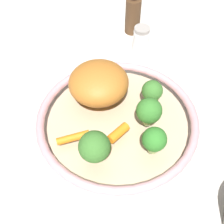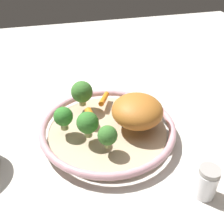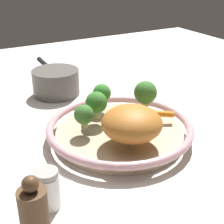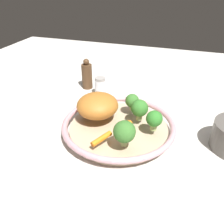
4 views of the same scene
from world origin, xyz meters
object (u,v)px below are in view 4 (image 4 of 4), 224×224
object	(u,v)px
baby_carrot_right	(128,127)
salt_shaker	(100,86)
broccoli_floret_edge	(124,132)
broccoli_floret_large	(132,101)
broccoli_floret_small	(154,119)
pepper_mill	(87,75)
baby_carrot_near_rim	(102,139)
broccoli_floret_mid	(140,108)
serving_bowl	(119,127)
roast_chicken_piece	(97,105)

from	to	relation	value
baby_carrot_right	salt_shaker	bearing A→B (deg)	124.89
baby_carrot_right	broccoli_floret_edge	size ratio (longest dim) A/B	0.67
broccoli_floret_large	broccoli_floret_edge	size ratio (longest dim) A/B	0.78
baby_carrot_right	broccoli_floret_small	bearing A→B (deg)	19.62
broccoli_floret_large	pepper_mill	world-z (taller)	pepper_mill
baby_carrot_right	broccoli_floret_edge	xyz separation A→B (m)	(0.01, -0.07, 0.03)
baby_carrot_near_rim	broccoli_floret_edge	bearing A→B (deg)	3.11
broccoli_floret_mid	salt_shaker	world-z (taller)	broccoli_floret_mid
baby_carrot_near_rim	serving_bowl	bearing A→B (deg)	81.11
baby_carrot_right	broccoli_floret_mid	size ratio (longest dim) A/B	0.73
salt_shaker	broccoli_floret_mid	bearing A→B (deg)	-44.29
broccoli_floret_small	broccoli_floret_edge	xyz separation A→B (m)	(-0.06, -0.09, 0.01)
broccoli_floret_edge	broccoli_floret_mid	bearing A→B (deg)	85.84
broccoli_floret_edge	salt_shaker	world-z (taller)	broccoli_floret_edge
broccoli_floret_large	salt_shaker	bearing A→B (deg)	138.49
broccoli_floret_edge	pepper_mill	bearing A→B (deg)	125.45
broccoli_floret_mid	pepper_mill	size ratio (longest dim) A/B	0.51
baby_carrot_right	pepper_mill	world-z (taller)	pepper_mill
roast_chicken_piece	broccoli_floret_edge	world-z (taller)	same
broccoli_floret_large	baby_carrot_near_rim	bearing A→B (deg)	-101.13
broccoli_floret_mid	salt_shaker	distance (m)	0.28
pepper_mill	baby_carrot_near_rim	bearing A→B (deg)	-61.54
broccoli_floret_edge	pepper_mill	distance (m)	0.46
baby_carrot_near_rim	broccoli_floret_edge	distance (m)	0.07
broccoli_floret_mid	broccoli_floret_edge	distance (m)	0.13
roast_chicken_piece	broccoli_floret_large	size ratio (longest dim) A/B	2.32
baby_carrot_near_rim	broccoli_floret_mid	bearing A→B (deg)	62.49
serving_bowl	broccoli_floret_small	bearing A→B (deg)	-4.84
roast_chicken_piece	pepper_mill	distance (m)	0.30
broccoli_floret_mid	broccoli_floret_edge	world-z (taller)	broccoli_floret_edge
baby_carrot_near_rim	broccoli_floret_small	xyz separation A→B (m)	(0.12, 0.10, 0.03)
broccoli_floret_large	broccoli_floret_mid	bearing A→B (deg)	-54.54
pepper_mill	broccoli_floret_mid	bearing A→B (deg)	-41.03
baby_carrot_near_rim	baby_carrot_right	size ratio (longest dim) A/B	1.37
serving_bowl	baby_carrot_near_rim	world-z (taller)	baby_carrot_near_rim
roast_chicken_piece	baby_carrot_right	world-z (taller)	roast_chicken_piece
broccoli_floret_large	broccoli_floret_small	size ratio (longest dim) A/B	0.92
salt_shaker	broccoli_floret_small	bearing A→B (deg)	-43.27
roast_chicken_piece	broccoli_floret_large	distance (m)	0.12
broccoli_floret_large	broccoli_floret_small	bearing A→B (deg)	-46.39
broccoli_floret_mid	serving_bowl	bearing A→B (deg)	-149.49
pepper_mill	serving_bowl	bearing A→B (deg)	-50.97
roast_chicken_piece	baby_carrot_near_rim	size ratio (longest dim) A/B	1.99
baby_carrot_near_rim	pepper_mill	size ratio (longest dim) A/B	0.51
broccoli_floret_edge	baby_carrot_right	bearing A→B (deg)	96.79
broccoli_floret_small	broccoli_floret_mid	bearing A→B (deg)	141.04
serving_bowl	broccoli_floret_large	bearing A→B (deg)	76.03
pepper_mill	broccoli_floret_large	bearing A→B (deg)	-38.42
roast_chicken_piece	broccoli_floret_mid	distance (m)	0.13
broccoli_floret_small	salt_shaker	bearing A→B (deg)	136.73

